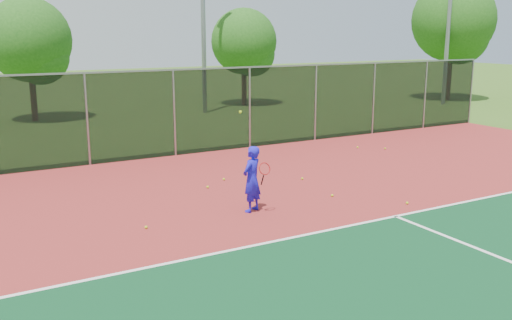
{
  "coord_description": "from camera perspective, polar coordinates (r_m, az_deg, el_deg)",
  "views": [
    {
      "loc": [
        -7.2,
        -6.58,
        4.31
      ],
      "look_at": [
        -0.67,
        5.0,
        1.3
      ],
      "focal_mm": 40.0,
      "sensor_mm": 36.0,
      "label": 1
    }
  ],
  "objects": [
    {
      "name": "practice_ball_8",
      "position": [
        12.98,
        -10.94,
        -6.62
      ],
      "size": [
        0.07,
        0.07,
        0.07
      ],
      "primitive_type": "sphere",
      "color": "#B9D919",
      "rests_on": "court_apron"
    },
    {
      "name": "ground",
      "position": [
        10.66,
        16.92,
        -11.67
      ],
      "size": [
        120.0,
        120.0,
        0.0
      ],
      "primitive_type": "plane",
      "color": "#345B1A",
      "rests_on": "ground"
    },
    {
      "name": "practice_ball_0",
      "position": [
        14.99,
        14.88,
        -4.17
      ],
      "size": [
        0.07,
        0.07,
        0.07
      ],
      "primitive_type": "sphere",
      "color": "#B9D919",
      "rests_on": "court_apron"
    },
    {
      "name": "practice_ball_1",
      "position": [
        16.0,
        -4.86,
        -2.71
      ],
      "size": [
        0.07,
        0.07,
        0.07
      ],
      "primitive_type": "sphere",
      "color": "#B9D919",
      "rests_on": "court_apron"
    },
    {
      "name": "fence_back",
      "position": [
        20.12,
        -8.18,
        4.78
      ],
      "size": [
        30.0,
        0.06,
        3.03
      ],
      "color": "black",
      "rests_on": "court_apron"
    },
    {
      "name": "tree_back_left",
      "position": [
        29.82,
        -21.56,
        10.76
      ],
      "size": [
        4.04,
        4.04,
        5.94
      ],
      "color": "#3C2616",
      "rests_on": "ground"
    },
    {
      "name": "practice_ball_5",
      "position": [
        21.7,
        12.79,
        1.13
      ],
      "size": [
        0.07,
        0.07,
        0.07
      ],
      "primitive_type": "sphere",
      "color": "#B9D919",
      "rests_on": "court_apron"
    },
    {
      "name": "court_apron",
      "position": [
        12.0,
        9.98,
        -8.45
      ],
      "size": [
        30.0,
        20.0,
        0.02
      ],
      "primitive_type": "cube",
      "color": "maroon",
      "rests_on": "ground"
    },
    {
      "name": "tree_back_right",
      "position": [
        38.75,
        19.28,
        12.71
      ],
      "size": [
        5.15,
        5.15,
        7.56
      ],
      "color": "#3C2616",
      "rests_on": "ground"
    },
    {
      "name": "practice_ball_7",
      "position": [
        21.72,
        10.13,
        1.26
      ],
      "size": [
        0.07,
        0.07,
        0.07
      ],
      "primitive_type": "sphere",
      "color": "#B9D919",
      "rests_on": "court_apron"
    },
    {
      "name": "tennis_player",
      "position": [
        13.74,
        -0.41,
        -1.91
      ],
      "size": [
        0.7,
        0.72,
        2.48
      ],
      "color": "#1E17DB",
      "rests_on": "court_apron"
    },
    {
      "name": "tree_back_mid",
      "position": [
        34.07,
        -1.01,
        11.47
      ],
      "size": [
        3.85,
        3.85,
        5.66
      ],
      "color": "#3C2616",
      "rests_on": "ground"
    },
    {
      "name": "practice_ball_6",
      "position": [
        16.81,
        -3.23,
        -1.93
      ],
      "size": [
        0.07,
        0.07,
        0.07
      ],
      "primitive_type": "sphere",
      "color": "#B9D919",
      "rests_on": "court_apron"
    },
    {
      "name": "practice_ball_2",
      "position": [
        16.9,
        4.65,
        -1.87
      ],
      "size": [
        0.07,
        0.07,
        0.07
      ],
      "primitive_type": "sphere",
      "color": "#B9D919",
      "rests_on": "court_apron"
    },
    {
      "name": "practice_ball_3",
      "position": [
        15.27,
        7.64,
        -3.54
      ],
      "size": [
        0.07,
        0.07,
        0.07
      ],
      "primitive_type": "sphere",
      "color": "#B9D919",
      "rests_on": "court_apron"
    },
    {
      "name": "practice_ball_4",
      "position": [
        15.06,
        -0.4,
        -3.66
      ],
      "size": [
        0.07,
        0.07,
        0.07
      ],
      "primitive_type": "sphere",
      "color": "#B9D919",
      "rests_on": "court_apron"
    }
  ]
}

